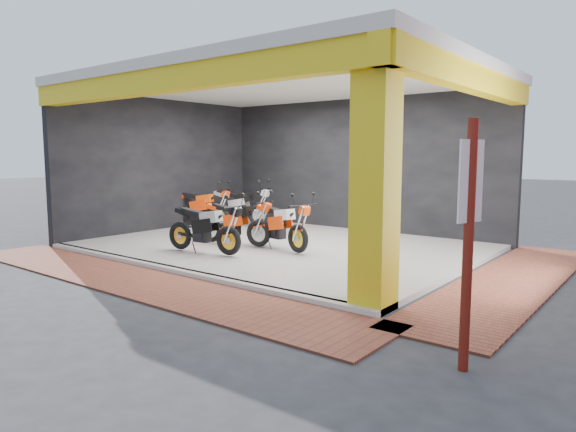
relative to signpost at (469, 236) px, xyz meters
name	(u,v)px	position (x,y,z in m)	size (l,w,h in m)	color
ground	(217,264)	(-5.38, 1.95, -1.31)	(80.00, 80.00, 0.00)	#2D2D30
showroom_floor	(282,246)	(-5.38, 3.95, -1.26)	(8.00, 6.00, 0.10)	silver
showroom_ceiling	(282,82)	(-5.38, 3.95, 2.29)	(8.40, 6.40, 0.20)	beige
back_wall	(356,166)	(-5.38, 7.05, 0.44)	(8.20, 0.20, 3.50)	black
left_wall	(162,166)	(-9.48, 3.95, 0.44)	(0.20, 6.20, 3.50)	black
corner_column	(375,179)	(-1.63, 1.20, 0.44)	(0.50, 0.50, 3.50)	gold
header_beam_front	(170,80)	(-5.38, 0.95, 1.99)	(8.40, 0.30, 0.40)	gold
header_beam_right	(471,79)	(-1.38, 3.95, 1.99)	(0.30, 6.40, 0.40)	gold
floor_kerb	(174,271)	(-5.38, 0.93, -1.26)	(8.00, 0.20, 0.10)	silver
paver_front	(136,281)	(-5.38, 0.15, -1.29)	(9.00, 1.40, 0.03)	brown
paver_right	(512,281)	(-0.58, 3.95, -1.29)	(1.40, 7.00, 0.03)	brown
signpost	(469,236)	(0.00, 0.00, 0.00)	(0.12, 0.32, 2.39)	#61170E
moto_hero	(298,225)	(-4.43, 3.26, -0.62)	(1.93, 0.71, 1.18)	#FF410A
moto_row_a	(228,226)	(-5.35, 2.25, -0.62)	(1.91, 0.71, 1.17)	black
moto_row_b	(258,220)	(-5.51, 3.29, -0.62)	(1.91, 0.71, 1.17)	#FF3E0A
moto_row_c	(219,205)	(-8.32, 4.90, -0.60)	(1.98, 0.73, 1.21)	#F63B0A
moto_row_d	(259,204)	(-7.52, 5.60, -0.58)	(2.05, 0.76, 1.25)	#A3A6AA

